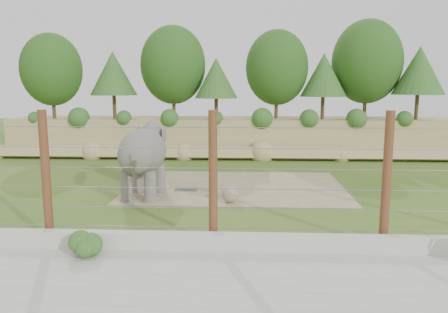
{
  "coord_description": "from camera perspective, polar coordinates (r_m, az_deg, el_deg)",
  "views": [
    {
      "loc": [
        0.94,
        -16.96,
        4.68
      ],
      "look_at": [
        0.0,
        2.0,
        1.6
      ],
      "focal_mm": 35.0,
      "sensor_mm": 36.0,
      "label": 1
    }
  ],
  "objects": [
    {
      "name": "walkway_shrub",
      "position": [
        12.75,
        -17.78,
        -11.09
      ],
      "size": [
        0.68,
        0.68,
        0.68
      ],
      "primitive_type": "sphere",
      "color": "#1F571A",
      "rests_on": "walkway"
    },
    {
      "name": "elephant",
      "position": [
        18.69,
        -10.52,
        -0.66
      ],
      "size": [
        1.77,
        3.83,
        3.05
      ],
      "primitive_type": null,
      "rotation": [
        0.0,
        0.0,
        -0.04
      ],
      "color": "#65625B",
      "rests_on": "ground"
    },
    {
      "name": "ground",
      "position": [
        17.62,
        -0.32,
        -6.19
      ],
      "size": [
        90.0,
        90.0,
        0.0
      ],
      "primitive_type": "plane",
      "color": "#335F19",
      "rests_on": "ground"
    },
    {
      "name": "barrier_fence",
      "position": [
        12.78,
        -1.44,
        -2.9
      ],
      "size": [
        20.26,
        0.26,
        4.0
      ],
      "color": "#512A13",
      "rests_on": "ground"
    },
    {
      "name": "retaining_wall",
      "position": [
        12.79,
        -1.58,
        -11.06
      ],
      "size": [
        26.0,
        0.35,
        0.5
      ],
      "primitive_type": "cube",
      "color": "#ADACA1",
      "rests_on": "ground"
    },
    {
      "name": "walkway",
      "position": [
        11.05,
        -2.4,
        -15.84
      ],
      "size": [
        26.0,
        4.0,
        0.01
      ],
      "primitive_type": "cube",
      "color": "#ADACA1",
      "rests_on": "ground"
    },
    {
      "name": "drain_grate",
      "position": [
        19.93,
        -4.95,
        -4.3
      ],
      "size": [
        1.0,
        0.6,
        0.03
      ],
      "primitive_type": "cube",
      "color": "#262628",
      "rests_on": "dirt_patch"
    },
    {
      "name": "stone_ball",
      "position": [
        17.66,
        0.83,
        -4.94
      ],
      "size": [
        0.68,
        0.68,
        0.68
      ],
      "primitive_type": "sphere",
      "color": "gray",
      "rests_on": "dirt_patch"
    },
    {
      "name": "back_embankment",
      "position": [
        29.65,
        2.18,
        7.83
      ],
      "size": [
        30.0,
        5.52,
        8.77
      ],
      "color": "#9D8B5C",
      "rests_on": "ground"
    },
    {
      "name": "dirt_patch",
      "position": [
        20.51,
        1.54,
        -3.95
      ],
      "size": [
        10.0,
        7.0,
        0.02
      ],
      "primitive_type": "cube",
      "color": "#8C7757",
      "rests_on": "ground"
    }
  ]
}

